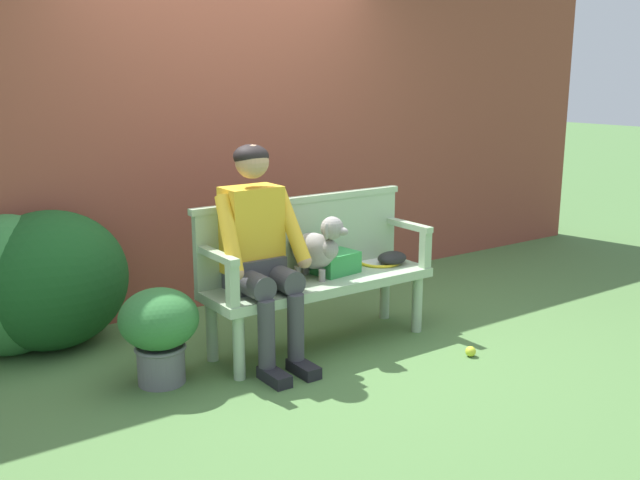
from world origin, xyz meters
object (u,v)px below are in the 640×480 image
tennis_ball (471,351)px  baseball_glove (392,258)px  person_seated (259,246)px  sports_bag (336,263)px  potted_plant (159,328)px  tennis_racket (377,261)px  dog_on_bench (318,247)px  garden_bench (320,288)px

tennis_ball → baseball_glove: bearing=94.9°
person_seated → tennis_ball: 1.48m
sports_bag → potted_plant: bearing=179.9°
tennis_ball → potted_plant: size_ratio=0.12×
tennis_racket → potted_plant: (-1.62, -0.06, -0.13)m
potted_plant → dog_on_bench: bearing=-1.9°
garden_bench → baseball_glove: baseball_glove is taller
sports_bag → potted_plant: sports_bag is taller
dog_on_bench → baseball_glove: (0.60, -0.01, -0.16)m
person_seated → sports_bag: bearing=4.4°
dog_on_bench → tennis_racket: bearing=9.6°
garden_bench → sports_bag: sports_bag is taller
baseball_glove → potted_plant: bearing=172.7°
dog_on_bench → garden_bench: bearing=-39.6°
person_seated → baseball_glove: size_ratio=6.00×
garden_bench → person_seated: size_ratio=1.16×
tennis_ball → potted_plant: bearing=156.8°
garden_bench → tennis_ball: garden_bench is taller
baseball_glove → tennis_ball: size_ratio=3.33×
garden_bench → tennis_ball: (0.66, -0.70, -0.35)m
garden_bench → person_seated: person_seated is taller
dog_on_bench → potted_plant: size_ratio=0.74×
potted_plant → tennis_racket: bearing=2.1°
dog_on_bench → sports_bag: dog_on_bench is taller
garden_bench → tennis_racket: size_ratio=2.74×
person_seated → sports_bag: 0.64m
tennis_racket → baseball_glove: baseball_glove is taller
tennis_ball → potted_plant: potted_plant is taller
tennis_racket → person_seated: bearing=-173.8°
sports_bag → tennis_ball: bearing=-55.8°
baseball_glove → tennis_ball: (0.06, -0.69, -0.46)m
sports_bag → potted_plant: 1.24m
tennis_racket → tennis_ball: tennis_racket is taller
person_seated → sports_bag: size_ratio=4.71×
garden_bench → baseball_glove: (0.60, -0.01, 0.11)m
person_seated → tennis_racket: bearing=6.2°
baseball_glove → dog_on_bench: bearing=173.1°
dog_on_bench → tennis_racket: dog_on_bench is taller
tennis_racket → baseball_glove: (0.04, -0.11, 0.04)m
garden_bench → potted_plant: 1.08m
person_seated → potted_plant: (-0.62, 0.05, -0.39)m
tennis_ball → dog_on_bench: bearing=133.2°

